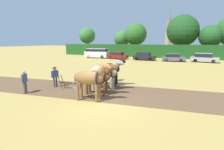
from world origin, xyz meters
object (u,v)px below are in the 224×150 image
at_px(parked_van, 97,53).
at_px(parked_car_center, 173,58).
at_px(tree_center_right, 210,37).
at_px(farmer_at_plow, 55,75).
at_px(farmer_beside_team, 115,71).
at_px(draft_horse_lead_left, 90,78).
at_px(plow, 70,85).
at_px(tree_left, 122,39).
at_px(tree_center_left, 136,34).
at_px(tree_far_left, 87,36).
at_px(farmer_onlooker_left, 25,80).
at_px(parked_car_center_right, 204,58).
at_px(tree_center, 183,31).
at_px(draft_horse_lead_right, 98,77).
at_px(draft_horse_trail_right, 110,69).
at_px(church_spire, 168,28).
at_px(parked_car_left, 118,56).
at_px(draft_horse_trail_left, 104,72).
at_px(parked_car_center_left, 144,56).

bearing_deg(parked_van, parked_car_center, -5.71).
distance_m(tree_center_right, farmer_at_plow, 37.49).
bearing_deg(farmer_at_plow, farmer_beside_team, 65.84).
distance_m(draft_horse_lead_left, plow, 3.44).
bearing_deg(parked_van, tree_left, 79.00).
bearing_deg(tree_center_right, farmer_beside_team, -107.31).
relative_size(tree_center_left, parked_car_center, 1.95).
distance_m(tree_far_left, farmer_beside_team, 37.79).
bearing_deg(farmer_onlooker_left, parked_car_center_right, 39.79).
relative_size(tree_center, farmer_onlooker_left, 6.09).
height_order(tree_far_left, draft_horse_lead_left, tree_far_left).
relative_size(tree_center_right, draft_horse_lead_right, 2.72).
distance_m(draft_horse_trail_right, farmer_at_plow, 4.46).
height_order(parked_car_center, parked_car_center_right, parked_car_center_right).
height_order(tree_far_left, tree_center, tree_center).
bearing_deg(draft_horse_lead_right, tree_far_left, 115.77).
relative_size(tree_center_right, parked_car_center, 1.69).
relative_size(church_spire, draft_horse_trail_right, 7.19).
relative_size(farmer_at_plow, farmer_onlooker_left, 1.01).
bearing_deg(tree_center_right, plow, -108.54).
bearing_deg(parked_car_left, tree_far_left, 144.98).
xyz_separation_m(draft_horse_lead_left, parked_car_left, (-8.83, 25.20, -0.73)).
relative_size(church_spire, draft_horse_trail_left, 6.45).
bearing_deg(draft_horse_trail_right, parked_van, 114.35).
relative_size(draft_horse_trail_right, parked_car_center_left, 0.61).
height_order(draft_horse_trail_left, parked_car_left, draft_horse_trail_left).
xyz_separation_m(church_spire, parked_car_center, (7.70, -50.59, -8.98)).
bearing_deg(draft_horse_lead_left, parked_car_left, 101.46).
height_order(tree_left, farmer_beside_team, tree_left).
xyz_separation_m(draft_horse_trail_right, parked_car_center_left, (-2.49, 20.94, -0.66)).
distance_m(farmer_beside_team, parked_car_center_right, 22.05).
xyz_separation_m(tree_center_left, tree_center, (11.19, 1.18, 0.66)).
bearing_deg(parked_car_center_right, church_spire, 111.40).
bearing_deg(draft_horse_trail_right, parked_car_center_left, 88.94).
bearing_deg(parked_car_center_right, tree_left, 157.14).
relative_size(draft_horse_trail_left, parked_car_center_right, 0.61).
bearing_deg(tree_far_left, draft_horse_trail_left, -55.56).
height_order(plow, farmer_at_plow, farmer_at_plow).
height_order(tree_far_left, farmer_at_plow, tree_far_left).
distance_m(draft_horse_trail_left, parked_car_center_right, 24.61).
height_order(tree_center_right, farmer_at_plow, tree_center_right).
distance_m(draft_horse_trail_left, farmer_at_plow, 4.10).
bearing_deg(draft_horse_trail_left, parked_car_left, 102.72).
bearing_deg(draft_horse_trail_left, parked_car_center_right, 63.49).
distance_m(parked_car_left, parked_car_center_right, 16.35).
bearing_deg(parked_car_center_left, draft_horse_trail_left, -82.49).
relative_size(draft_horse_trail_left, parked_car_center, 0.67).
xyz_separation_m(draft_horse_lead_left, parked_van, (-13.83, 25.05, -0.35)).
bearing_deg(church_spire, tree_center_right, -70.09).
height_order(farmer_onlooker_left, parked_car_center, farmer_onlooker_left).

